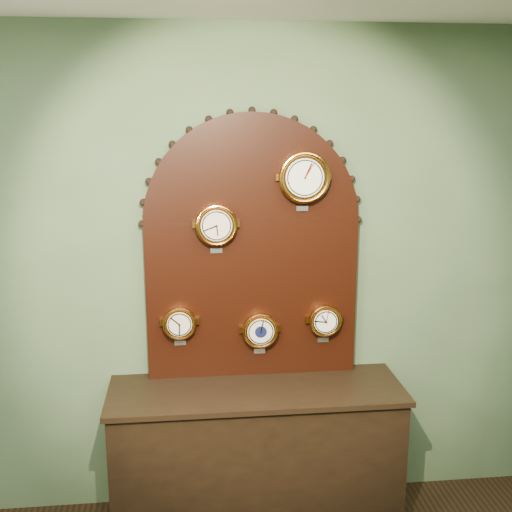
{
  "coord_description": "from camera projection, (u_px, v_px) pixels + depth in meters",
  "views": [
    {
      "loc": [
        -0.36,
        -1.02,
        2.34
      ],
      "look_at": [
        0.0,
        2.25,
        1.58
      ],
      "focal_mm": 44.59,
      "sensor_mm": 36.0,
      "label": 1
    }
  ],
  "objects": [
    {
      "name": "hygrometer",
      "position": [
        180.0,
        323.0,
        3.55
      ],
      "size": [
        0.19,
        0.08,
        0.24
      ],
      "color": "#C47829",
      "rests_on": "display_board"
    },
    {
      "name": "tide_clock",
      "position": [
        325.0,
        320.0,
        3.64
      ],
      "size": [
        0.19,
        0.08,
        0.24
      ],
      "color": "#C47829",
      "rests_on": "display_board"
    },
    {
      "name": "display_board",
      "position": [
        252.0,
        240.0,
        3.56
      ],
      "size": [
        1.26,
        0.06,
        1.53
      ],
      "color": "black",
      "rests_on": "shop_counter"
    },
    {
      "name": "roman_clock",
      "position": [
        216.0,
        225.0,
        3.45
      ],
      "size": [
        0.23,
        0.08,
        0.28
      ],
      "color": "#C47829",
      "rests_on": "display_board"
    },
    {
      "name": "arabic_clock",
      "position": [
        304.0,
        177.0,
        3.44
      ],
      "size": [
        0.28,
        0.08,
        0.33
      ],
      "color": "#C47829",
      "rests_on": "display_board"
    },
    {
      "name": "shop_counter",
      "position": [
        256.0,
        458.0,
        3.62
      ],
      "size": [
        1.6,
        0.5,
        0.8
      ],
      "primitive_type": "cube",
      "color": "black",
      "rests_on": "ground_plane"
    },
    {
      "name": "wall_back",
      "position": [
        251.0,
        277.0,
        3.66
      ],
      "size": [
        4.0,
        0.0,
        4.0
      ],
      "primitive_type": "plane",
      "rotation": [
        1.57,
        0.0,
        0.0
      ],
      "color": "#4C6646",
      "rests_on": "ground"
    },
    {
      "name": "barometer",
      "position": [
        260.0,
        330.0,
        3.61
      ],
      "size": [
        0.21,
        0.08,
        0.26
      ],
      "color": "#C47829",
      "rests_on": "display_board"
    }
  ]
}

